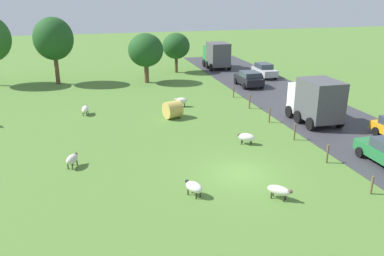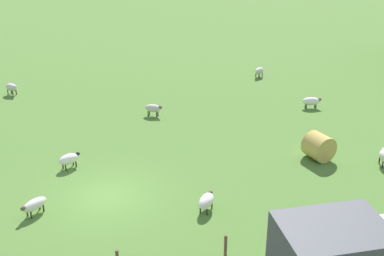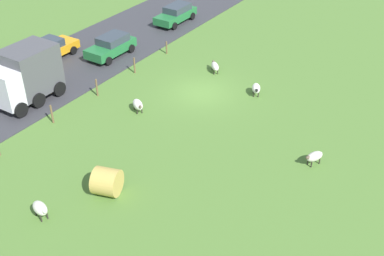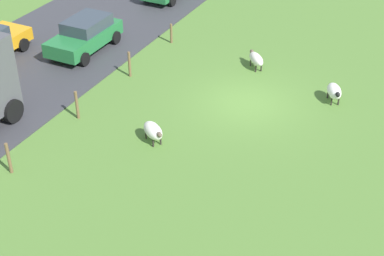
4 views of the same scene
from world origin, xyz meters
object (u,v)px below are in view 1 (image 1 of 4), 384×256
Objects in this scene: hay_bale_0 at (173,110)px; sheep_4 at (279,191)px; car_3 at (264,70)px; tree_0 at (53,39)px; truck_0 at (316,100)px; sheep_2 at (246,137)px; sheep_7 at (72,159)px; sheep_3 at (85,109)px; sheep_6 at (181,101)px; tree_3 at (176,46)px; truck_1 at (217,55)px; tree_1 at (146,50)px; sheep_0 at (194,187)px; car_0 at (249,79)px.

sheep_4 is at bearing -80.90° from hay_bale_0.
tree_0 is at bearing 173.02° from car_3.
sheep_4 is 0.27× the size of truck_0.
sheep_7 is (-11.30, -0.78, 0.03)m from sheep_2.
sheep_2 is 0.94× the size of sheep_3.
sheep_3 is at bearing -178.20° from sheep_6.
sheep_7 is at bearing -85.20° from tree_0.
tree_0 is 1.47× the size of tree_3.
sheep_6 is 0.27× the size of truck_1.
car_3 is at bearing 37.34° from sheep_6.
hay_bale_0 is at bearing -115.63° from sheep_6.
sheep_7 is at bearing -176.06° from sheep_2.
tree_0 is (-13.24, 22.31, 4.43)m from sheep_2.
sheep_4 is 0.22× the size of tree_1.
car_3 is (11.56, 26.78, 0.42)m from sheep_4.
sheep_6 reaches higher than sheep_4.
hay_bale_0 is at bearing 117.17° from sheep_2.
sheep_4 is 17.33m from sheep_6.
sheep_6 is 11.58m from truck_0.
sheep_4 is (4.01, -1.41, -0.02)m from sheep_0.
sheep_4 is 0.28× the size of truck_1.
sheep_2 is at bearing 3.94° from sheep_7.
sheep_0 is 16.21m from sheep_6.
truck_1 is (10.14, 19.19, 1.16)m from hay_bale_0.
tree_0 is (-2.79, 12.60, 4.44)m from sheep_3.
car_0 is at bearing -89.29° from truck_1.
hay_bale_0 is at bearing -138.00° from car_3.
tree_0 reaches higher than sheep_3.
tree_1 is 14.19m from car_3.
hay_bale_0 is (-1.44, -3.00, 0.14)m from sheep_6.
truck_0 is (8.95, -7.22, 1.33)m from sheep_6.
tree_3 is (4.46, 18.26, 2.60)m from hay_bale_0.
tree_0 reaches higher than sheep_0.
sheep_6 is at bearing -48.02° from tree_0.
sheep_6 is at bearing 78.76° from sheep_0.
sheep_2 is at bearing -92.02° from tree_3.
sheep_2 is 14.26m from sheep_3.
car_3 is (13.85, 12.47, 0.19)m from hay_bale_0.
tree_1 is 1.25× the size of truck_1.
sheep_2 is at bearing -77.92° from sheep_6.
tree_1 is at bearing 94.80° from sheep_4.
car_0 reaches higher than car_3.
tree_3 reaches higher than hay_bale_0.
sheep_0 is 4.25m from sheep_4.
sheep_2 is 20.99m from tree_1.
truck_0 reaches higher than sheep_3.
tree_1 is at bearing 86.36° from sheep_0.
car_3 is (13.89, -1.00, -2.71)m from tree_1.
truck_0 is at bearing -59.47° from tree_1.
truck_1 reaches higher than car_3.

